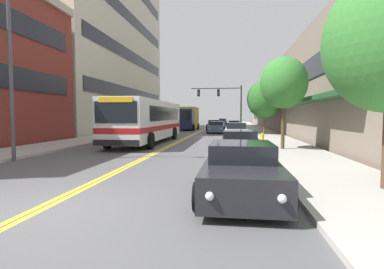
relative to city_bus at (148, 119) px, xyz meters
name	(u,v)px	position (x,y,z in m)	size (l,w,h in m)	color
ground_plane	(204,129)	(2.07, 21.67, -1.70)	(240.00, 240.00, 0.00)	#565659
sidewalk_left	(155,129)	(-5.17, 21.67, -1.64)	(3.47, 106.00, 0.12)	#B2ADA5
sidewalk_right	(255,129)	(9.30, 21.67, -1.64)	(3.47, 106.00, 0.12)	#B2ADA5
centre_line	(204,129)	(2.07, 21.67, -1.70)	(0.34, 106.00, 0.01)	yellow
office_tower_left	(90,22)	(-13.15, 18.02, 12.96)	(12.08, 30.08, 29.32)	beige
storefront_row_right	(300,100)	(15.26, 21.67, 2.41)	(9.10, 68.00, 8.22)	gray
city_bus	(148,119)	(0.00, 0.00, 0.00)	(2.94, 12.03, 3.00)	silver
car_beige_parked_left_near	(160,127)	(-2.37, 13.29, -1.04)	(1.97, 4.53, 1.43)	#BCAD89
car_charcoal_parked_right_foreground	(241,171)	(6.32, -13.77, -1.10)	(2.03, 4.51, 1.29)	#232328
car_dark_grey_parked_right_mid	(240,144)	(6.46, -6.51, -1.11)	(2.10, 4.60, 1.24)	#38383D
car_silver_parked_right_far	(234,125)	(6.39, 22.32, -1.11)	(2.04, 4.73, 1.26)	#B7B7BC
car_white_parked_right_end	(236,131)	(6.44, 4.91, -1.08)	(2.15, 4.62, 1.36)	white
car_red_moving_lead	(214,125)	(3.56, 21.34, -1.07)	(2.05, 4.41, 1.36)	maroon
car_slate_blue_moving_second	(217,127)	(4.33, 12.95, -1.08)	(2.03, 4.54, 1.31)	#475675
car_navy_moving_third	(222,122)	(4.01, 44.50, -1.06)	(2.01, 4.64, 1.34)	#19234C
box_truck	(187,118)	(-0.13, 20.29, -0.05)	(2.68, 7.67, 3.18)	#19234C
traffic_signal_mast	(223,98)	(4.86, 19.54, 2.62)	(6.83, 0.38, 6.01)	#47474C
street_lamp_left_near	(17,48)	(-2.88, -9.53, 3.12)	(2.52, 0.28, 8.07)	#47474C
street_tree_right_mid	(284,83)	(8.89, -4.02, 2.07)	(2.58, 2.58, 5.08)	brown
street_tree_right_far	(265,99)	(9.28, 9.52, 1.92)	(3.45, 3.45, 5.40)	brown
fire_hydrant	(262,139)	(8.01, -1.69, -1.21)	(0.29, 0.21, 0.74)	yellow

